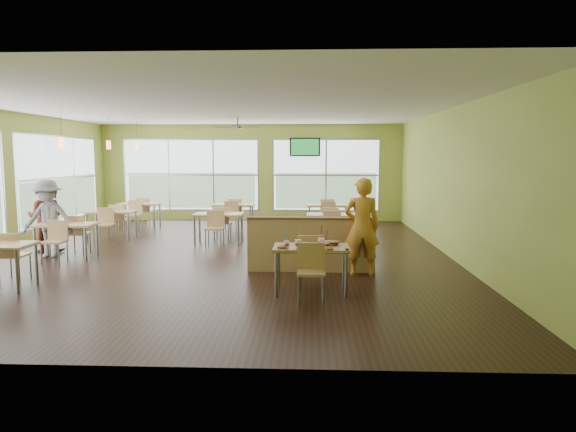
# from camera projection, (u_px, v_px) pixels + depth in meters

# --- Properties ---
(room) EXTENTS (12.00, 12.04, 3.20)m
(room) POSITION_uv_depth(u_px,v_px,m) (219.00, 183.00, 11.13)
(room) COLOR black
(room) RESTS_ON ground
(window_bays) EXTENTS (9.24, 10.24, 2.38)m
(window_bays) POSITION_uv_depth(u_px,v_px,m) (145.00, 181.00, 14.31)
(window_bays) COLOR white
(window_bays) RESTS_ON room
(main_table) EXTENTS (1.22, 1.52, 0.87)m
(main_table) POSITION_uv_depth(u_px,v_px,m) (311.00, 254.00, 8.18)
(main_table) COLOR tan
(main_table) RESTS_ON floor
(half_wall_divider) EXTENTS (2.40, 0.14, 1.04)m
(half_wall_divider) POSITION_uv_depth(u_px,v_px,m) (311.00, 244.00, 9.64)
(half_wall_divider) COLOR tan
(half_wall_divider) RESTS_ON floor
(dining_tables) EXTENTS (6.92, 8.72, 0.87)m
(dining_tables) POSITION_uv_depth(u_px,v_px,m) (191.00, 217.00, 12.99)
(dining_tables) COLOR tan
(dining_tables) RESTS_ON floor
(pendant_lights) EXTENTS (0.11, 7.31, 0.86)m
(pendant_lights) POSITION_uv_depth(u_px,v_px,m) (86.00, 144.00, 11.84)
(pendant_lights) COLOR #2D2119
(pendant_lights) RESTS_ON ceiling
(ceiling_fan) EXTENTS (1.25, 1.25, 0.29)m
(ceiling_fan) POSITION_uv_depth(u_px,v_px,m) (238.00, 127.00, 13.95)
(ceiling_fan) COLOR #2D2119
(ceiling_fan) RESTS_ON ceiling
(tv_backwall) EXTENTS (1.00, 0.07, 0.60)m
(tv_backwall) POSITION_uv_depth(u_px,v_px,m) (305.00, 147.00, 16.80)
(tv_backwall) COLOR black
(tv_backwall) RESTS_ON wall_back
(man_plaid) EXTENTS (0.66, 0.44, 1.79)m
(man_plaid) POSITION_uv_depth(u_px,v_px,m) (362.00, 227.00, 9.34)
(man_plaid) COLOR orange
(man_plaid) RESTS_ON floor
(patron_maroon) EXTENTS (0.88, 0.75, 1.60)m
(patron_maroon) POSITION_uv_depth(u_px,v_px,m) (45.00, 217.00, 11.56)
(patron_maroon) COLOR #5D1C16
(patron_maroon) RESTS_ON floor
(patron_grey) EXTENTS (1.10, 0.65, 1.68)m
(patron_grey) POSITION_uv_depth(u_px,v_px,m) (48.00, 219.00, 10.99)
(patron_grey) COLOR slate
(patron_grey) RESTS_ON floor
(cup_blue) EXTENTS (0.08, 0.08, 0.31)m
(cup_blue) POSITION_uv_depth(u_px,v_px,m) (287.00, 244.00, 7.98)
(cup_blue) COLOR white
(cup_blue) RESTS_ON main_table
(cup_yellow) EXTENTS (0.11, 0.11, 0.38)m
(cup_yellow) POSITION_uv_depth(u_px,v_px,m) (298.00, 244.00, 7.94)
(cup_yellow) COLOR white
(cup_yellow) RESTS_ON main_table
(cup_red_near) EXTENTS (0.11, 0.11, 0.38)m
(cup_red_near) POSITION_uv_depth(u_px,v_px,m) (321.00, 242.00, 8.09)
(cup_red_near) COLOR white
(cup_red_near) RESTS_ON main_table
(cup_red_far) EXTENTS (0.09, 0.09, 0.31)m
(cup_red_far) POSITION_uv_depth(u_px,v_px,m) (327.00, 244.00, 7.97)
(cup_red_far) COLOR white
(cup_red_far) RESTS_ON main_table
(food_basket) EXTENTS (0.26, 0.26, 0.06)m
(food_basket) POSITION_uv_depth(u_px,v_px,m) (332.00, 243.00, 8.30)
(food_basket) COLOR black
(food_basket) RESTS_ON main_table
(ketchup_cup) EXTENTS (0.06, 0.06, 0.02)m
(ketchup_cup) POSITION_uv_depth(u_px,v_px,m) (347.00, 249.00, 7.85)
(ketchup_cup) COLOR maroon
(ketchup_cup) RESTS_ON main_table
(wrapper_left) EXTENTS (0.21, 0.20, 0.04)m
(wrapper_left) POSITION_uv_depth(u_px,v_px,m) (282.00, 247.00, 8.00)
(wrapper_left) COLOR #9F784D
(wrapper_left) RESTS_ON main_table
(wrapper_mid) EXTENTS (0.22, 0.20, 0.05)m
(wrapper_mid) POSITION_uv_depth(u_px,v_px,m) (307.00, 243.00, 8.29)
(wrapper_mid) COLOR #9F784D
(wrapper_mid) RESTS_ON main_table
(wrapper_right) EXTENTS (0.17, 0.16, 0.04)m
(wrapper_right) POSITION_uv_depth(u_px,v_px,m) (329.00, 248.00, 7.89)
(wrapper_right) COLOR #9F784D
(wrapper_right) RESTS_ON main_table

